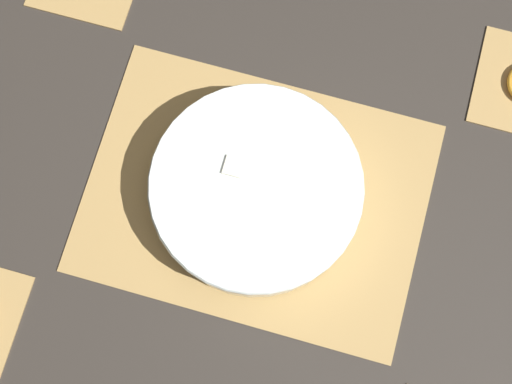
{
  "coord_description": "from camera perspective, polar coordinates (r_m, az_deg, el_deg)",
  "views": [
    {
      "loc": [
        -0.06,
        0.22,
        1.01
      ],
      "look_at": [
        0.0,
        0.0,
        0.03
      ],
      "focal_mm": 50.0,
      "sensor_mm": 36.0,
      "label": 1
    }
  ],
  "objects": [
    {
      "name": "ground_plane",
      "position": [
        1.03,
        -0.0,
        -0.44
      ],
      "size": [
        6.0,
        6.0,
        0.0
      ],
      "primitive_type": "plane",
      "color": "#2D2823"
    },
    {
      "name": "bamboo_mat_center",
      "position": [
        1.03,
        -0.0,
        -0.4
      ],
      "size": [
        0.48,
        0.36,
        0.01
      ],
      "color": "#A8844C",
      "rests_on": "ground_plane"
    },
    {
      "name": "fruit_salad_bowl",
      "position": [
        0.99,
        0.04,
        0.13
      ],
      "size": [
        0.3,
        0.3,
        0.08
      ],
      "color": "silver",
      "rests_on": "bamboo_mat_center"
    }
  ]
}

